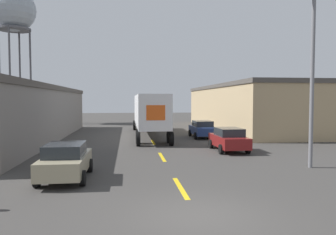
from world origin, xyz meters
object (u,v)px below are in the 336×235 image
parked_car_left_near (66,161)px  water_tower (14,11)px  semi_truck (149,111)px  street_lamp (306,67)px  parked_car_right_far (202,129)px  parked_car_right_mid (229,139)px

parked_car_left_near → water_tower: size_ratio=0.21×
semi_truck → street_lamp: size_ratio=1.86×
parked_car_right_far → street_lamp: 14.44m
semi_truck → parked_car_right_far: (4.72, -2.29, -1.55)m
semi_truck → street_lamp: bearing=-66.8°
semi_truck → parked_car_right_mid: 11.29m
semi_truck → water_tower: bearing=133.8°
semi_truck → street_lamp: (6.84, -15.93, 2.69)m
semi_truck → water_tower: (-18.26, 18.97, 13.90)m
parked_car_right_far → parked_car_right_mid: same height
semi_truck → parked_car_left_near: semi_truck is taller
water_tower → parked_car_right_mid: bearing=-51.7°
semi_truck → parked_car_left_near: bearing=-105.4°
semi_truck → parked_car_right_far: size_ratio=3.94×
parked_car_right_far → water_tower: size_ratio=0.21×
parked_car_right_far → semi_truck: bearing=154.2°
parked_car_left_near → water_tower: bearing=110.8°
parked_car_left_near → parked_car_right_mid: size_ratio=1.00×
parked_car_right_mid → water_tower: size_ratio=0.21×
parked_car_right_mid → street_lamp: size_ratio=0.47×
street_lamp → parked_car_right_far: bearing=98.8°
parked_car_right_far → water_tower: 34.91m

